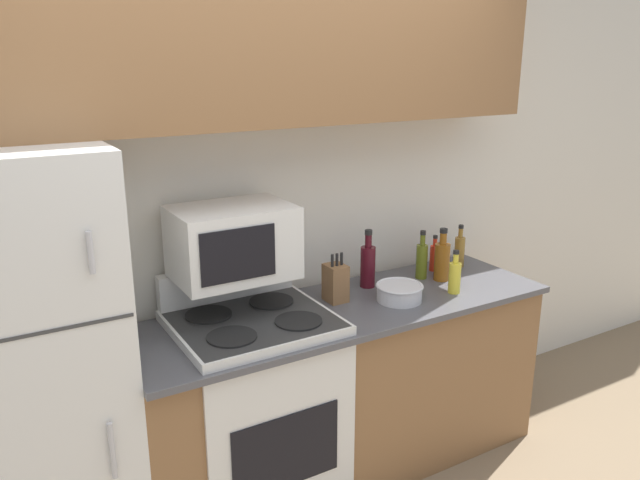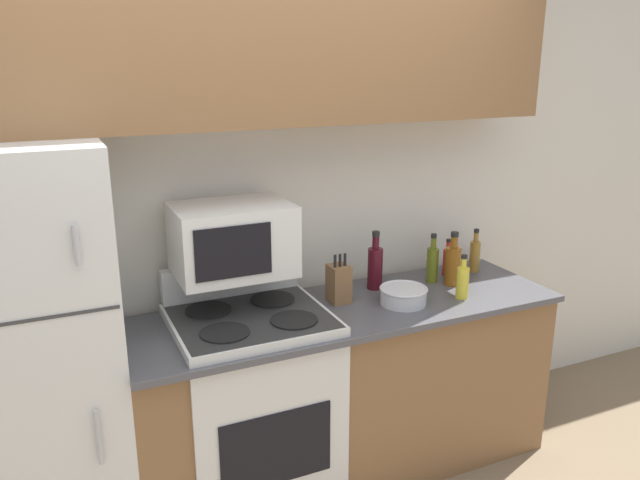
{
  "view_description": "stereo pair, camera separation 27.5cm",
  "coord_description": "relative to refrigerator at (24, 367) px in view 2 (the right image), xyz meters",
  "views": [
    {
      "loc": [
        -1.14,
        -2.01,
        2.03
      ],
      "look_at": [
        0.21,
        0.27,
        1.24
      ],
      "focal_mm": 35.0,
      "sensor_mm": 36.0,
      "label": 1
    },
    {
      "loc": [
        -0.9,
        -2.14,
        2.03
      ],
      "look_at": [
        0.21,
        0.27,
        1.24
      ],
      "focal_mm": 35.0,
      "sensor_mm": 36.0,
      "label": 2
    }
  ],
  "objects": [
    {
      "name": "lower_cabinets",
      "position": [
        1.39,
        -0.02,
        -0.42
      ],
      "size": [
        2.07,
        0.63,
        0.89
      ],
      "color": "brown",
      "rests_on": "ground_plane"
    },
    {
      "name": "bottle_wine_red",
      "position": [
        1.63,
        0.13,
        0.14
      ],
      "size": [
        0.08,
        0.08,
        0.3
      ],
      "color": "#470F19",
      "rests_on": "lower_cabinets"
    },
    {
      "name": "microwave",
      "position": [
        0.88,
        0.08,
        0.39
      ],
      "size": [
        0.51,
        0.36,
        0.31
      ],
      "color": "silver",
      "rests_on": "stove"
    },
    {
      "name": "bottle_olive_oil",
      "position": [
        1.94,
        0.09,
        0.13
      ],
      "size": [
        0.06,
        0.06,
        0.26
      ],
      "color": "#5B6619",
      "rests_on": "lower_cabinets"
    },
    {
      "name": "bowl",
      "position": [
        1.65,
        -0.11,
        0.07
      ],
      "size": [
        0.23,
        0.23,
        0.08
      ],
      "color": "silver",
      "rests_on": "lower_cabinets"
    },
    {
      "name": "refrigerator",
      "position": [
        0.0,
        0.0,
        0.0
      ],
      "size": [
        0.71,
        0.65,
        1.74
      ],
      "color": "silver",
      "rests_on": "ground_plane"
    },
    {
      "name": "knife_block",
      "position": [
        1.38,
        0.05,
        0.12
      ],
      "size": [
        0.09,
        0.11,
        0.24
      ],
      "color": "brown",
      "rests_on": "lower_cabinets"
    },
    {
      "name": "bottle_hot_sauce",
      "position": [
        2.08,
        0.15,
        0.1
      ],
      "size": [
        0.05,
        0.05,
        0.2
      ],
      "color": "red",
      "rests_on": "lower_cabinets"
    },
    {
      "name": "bottle_vinegar",
      "position": [
        2.25,
        0.13,
        0.12
      ],
      "size": [
        0.06,
        0.06,
        0.24
      ],
      "color": "olive",
      "rests_on": "lower_cabinets"
    },
    {
      "name": "upper_cabinets",
      "position": [
        1.04,
        0.14,
        1.23
      ],
      "size": [
        2.78,
        0.36,
        0.72
      ],
      "color": "brown",
      "rests_on": "refrigerator"
    },
    {
      "name": "bottle_whiskey",
      "position": [
        2.02,
        0.01,
        0.13
      ],
      "size": [
        0.08,
        0.08,
        0.28
      ],
      "color": "brown",
      "rests_on": "lower_cabinets"
    },
    {
      "name": "bottle_cooking_spray",
      "position": [
        1.95,
        -0.16,
        0.11
      ],
      "size": [
        0.06,
        0.06,
        0.22
      ],
      "color": "gold",
      "rests_on": "lower_cabinets"
    },
    {
      "name": "wall_back",
      "position": [
        1.04,
        0.35,
        0.41
      ],
      "size": [
        8.0,
        0.05,
        2.55
      ],
      "color": "silver",
      "rests_on": "ground_plane"
    },
    {
      "name": "stove",
      "position": [
        0.91,
        -0.03,
        -0.39
      ],
      "size": [
        0.68,
        0.62,
        1.09
      ],
      "color": "silver",
      "rests_on": "ground_plane"
    }
  ]
}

